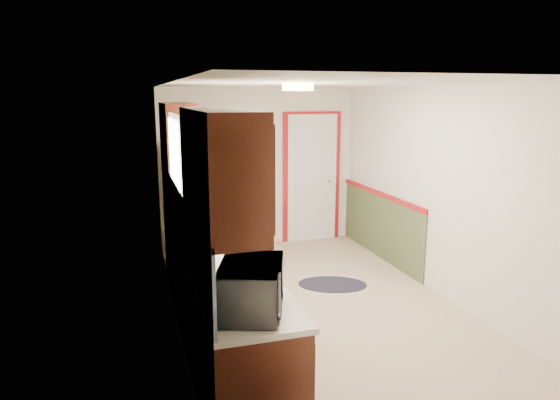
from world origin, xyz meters
TOP-DOWN VIEW (x-y plane):
  - room_shell at (0.00, 0.00)m, footprint 3.20×5.20m
  - kitchen_run at (-1.24, -0.29)m, footprint 0.63×4.00m
  - back_wall_trim at (0.99, 2.21)m, footprint 1.12×2.30m
  - ceiling_fixture at (-0.30, -0.20)m, footprint 0.30×0.30m
  - microwave at (-1.20, -1.95)m, footprint 0.49×0.64m
  - refrigerator at (-1.02, 1.93)m, footprint 0.76×0.74m
  - rug at (0.42, 0.52)m, footprint 0.98×0.80m
  - cooktop at (-1.19, 1.37)m, footprint 0.53×0.64m

SIDE VIEW (x-z plane):
  - rug at x=0.42m, z-range 0.00..0.01m
  - kitchen_run at x=-1.24m, z-range -0.29..1.91m
  - refrigerator at x=-1.02m, z-range 0.00..1.70m
  - back_wall_trim at x=0.99m, z-range -0.15..1.93m
  - cooktop at x=-1.19m, z-range 0.94..0.96m
  - microwave at x=-1.20m, z-range 0.94..1.33m
  - room_shell at x=0.00m, z-range -0.06..2.46m
  - ceiling_fixture at x=-0.30m, z-range 2.33..2.39m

